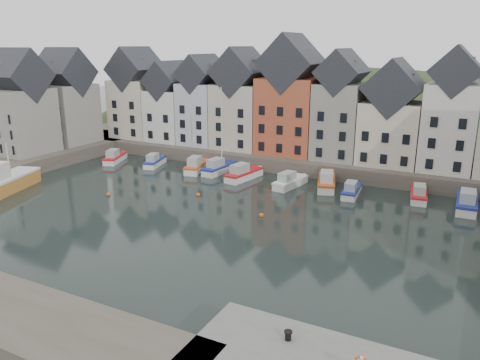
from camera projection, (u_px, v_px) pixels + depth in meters
The scene contains 17 objects.
ground at pixel (190, 222), 49.32m from camera, with size 260.00×260.00×0.00m, color black.
far_quay at pixel (293, 156), 74.64m from camera, with size 90.00×16.00×2.00m, color #4A4639.
hillside at pixel (334, 216), 102.08m from camera, with size 153.60×70.40×64.00m.
far_terrace at pixel (310, 109), 69.33m from camera, with size 72.37×8.16×17.78m.
left_terrace at pixel (45, 105), 74.28m from camera, with size 7.65×17.00×15.69m.
mooring_buoys at pixel (186, 201), 55.60m from camera, with size 20.50×5.50×0.50m.
boat_a at pixel (115, 158), 74.57m from camera, with size 3.95×6.41×2.36m.
boat_b at pixel (155, 162), 72.25m from camera, with size 3.32×6.03×2.21m.
boat_c at pixel (196, 166), 69.16m from camera, with size 3.70×6.92×2.54m.
boat_d at pixel (219, 168), 68.11m from camera, with size 2.59×6.71×12.55m.
boat_e at pixel (243, 174), 64.89m from camera, with size 3.13×6.96×2.58m.
boat_f at pixel (290, 182), 61.36m from camera, with size 2.94×6.44×2.38m.
boat_g at pixel (327, 182), 60.88m from camera, with size 4.03×7.34×2.69m.
boat_h at pixel (351, 191), 57.85m from camera, with size 2.23×5.76×2.16m.
boat_i at pixel (419, 195), 56.29m from camera, with size 2.61×6.07×2.26m.
boat_j at pixel (467, 203), 52.93m from camera, with size 2.36×7.06×2.69m.
mooring_bollard at pixel (288, 335), 26.27m from camera, with size 0.48×0.48×0.56m.
Camera 1 is at (25.93, -38.54, 17.99)m, focal length 35.00 mm.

